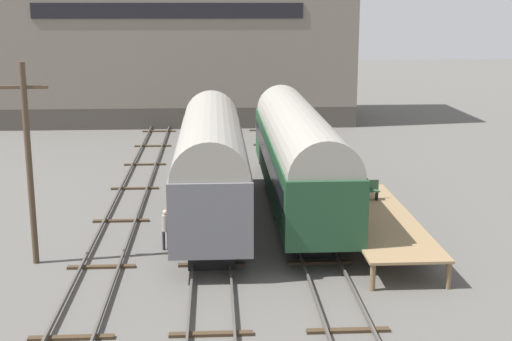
% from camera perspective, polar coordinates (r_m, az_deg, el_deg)
% --- Properties ---
extents(ground_plane, '(200.00, 200.00, 0.00)m').
position_cam_1_polar(ground_plane, '(30.87, -3.56, -5.64)').
color(ground_plane, '#56544F').
extents(track_left, '(2.60, 60.00, 0.26)m').
position_cam_1_polar(track_left, '(31.14, -11.45, -5.43)').
color(track_left, '#4C4742').
rests_on(track_left, ground).
extents(track_middle, '(2.60, 60.00, 0.26)m').
position_cam_1_polar(track_middle, '(30.82, -3.56, -5.39)').
color(track_middle, '#4C4742').
rests_on(track_middle, ground).
extents(track_right, '(2.60, 60.00, 0.26)m').
position_cam_1_polar(track_right, '(31.09, 4.34, -5.23)').
color(track_right, '#4C4742').
rests_on(track_right, ground).
extents(train_car_grey, '(3.11, 15.52, 5.27)m').
position_cam_1_polar(train_car_grey, '(32.69, -3.62, 0.85)').
color(train_car_grey, black).
rests_on(train_car_grey, ground).
extents(train_car_green, '(3.10, 18.64, 5.15)m').
position_cam_1_polar(train_car_green, '(35.00, 3.38, 1.58)').
color(train_car_green, black).
rests_on(train_car_green, ground).
extents(station_platform, '(3.04, 11.02, 1.09)m').
position_cam_1_polar(station_platform, '(30.94, 9.70, -3.82)').
color(station_platform, '#8C704C').
rests_on(station_platform, ground).
extents(bench, '(1.40, 0.40, 0.91)m').
position_cam_1_polar(bench, '(33.37, 8.63, -1.49)').
color(bench, '#2D4C33').
rests_on(bench, station_platform).
extents(person_worker, '(0.32, 0.32, 1.73)m').
position_cam_1_polar(person_worker, '(29.64, -7.24, -4.41)').
color(person_worker, '#282833').
rests_on(person_worker, ground).
extents(utility_pole, '(1.80, 0.24, 7.87)m').
position_cam_1_polar(utility_pole, '(28.47, -17.71, 0.69)').
color(utility_pole, '#473828').
rests_on(utility_pole, ground).
extents(warehouse_building, '(30.33, 11.38, 17.11)m').
position_cam_1_polar(warehouse_building, '(63.16, -6.69, 11.86)').
color(warehouse_building, '#46403A').
rests_on(warehouse_building, ground).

